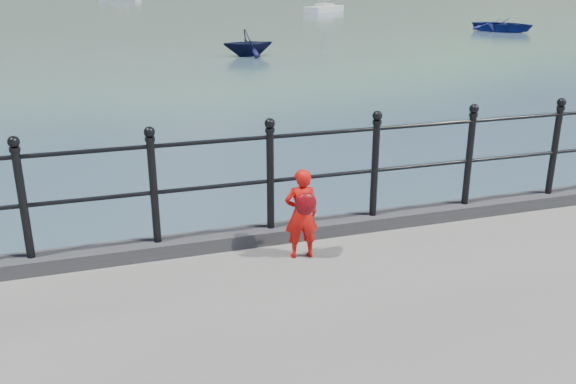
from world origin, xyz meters
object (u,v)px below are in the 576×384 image
object	(u,v)px
launch_blue	(504,25)
sailboat_deep	(120,0)
child	(302,213)
sailboat_far	(324,9)
railing	(213,173)
launch_navy	(248,43)

from	to	relation	value
launch_blue	sailboat_deep	xyz separation A→B (m)	(-22.99, 69.88, -0.13)
child	sailboat_far	xyz separation A→B (m)	(24.05, 61.64, -1.13)
child	railing	bearing A→B (deg)	-26.61
railing	launch_navy	distance (m)	25.09
railing	sailboat_far	xyz separation A→B (m)	(24.83, 61.15, -1.48)
sailboat_deep	launch_blue	bearing A→B (deg)	-37.96
launch_blue	launch_navy	size ratio (longest dim) A/B	1.81
sailboat_far	child	bearing A→B (deg)	-153.75
sailboat_deep	sailboat_far	world-z (taller)	sailboat_deep
sailboat_far	railing	bearing A→B (deg)	-154.54
launch_blue	sailboat_far	world-z (taller)	sailboat_far
railing	launch_navy	size ratio (longest dim) A/B	7.26
launch_blue	sailboat_deep	distance (m)	73.57
launch_navy	launch_blue	bearing A→B (deg)	-70.30
railing	sailboat_far	world-z (taller)	sailboat_far
sailboat_deep	sailboat_far	bearing A→B (deg)	-30.52
child	sailboat_far	bearing A→B (deg)	-105.60
launch_navy	sailboat_far	size ratio (longest dim) A/B	0.27
child	launch_navy	world-z (taller)	child
railing	launch_blue	xyz separation A→B (m)	(27.84, 32.86, -1.36)
railing	launch_blue	world-z (taller)	railing
child	sailboat_deep	world-z (taller)	sailboat_deep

